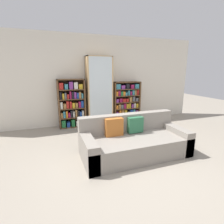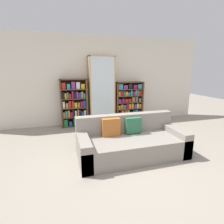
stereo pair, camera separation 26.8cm
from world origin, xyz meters
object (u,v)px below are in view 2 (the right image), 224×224
Objects in this scene: bookshelf_left at (74,103)px; wine_bottle at (131,124)px; bookshelf_right at (129,102)px; couch at (131,142)px; display_cabinet at (102,91)px.

bookshelf_left is 4.17× the size of wine_bottle.
bookshelf_left reaches higher than bookshelf_right.
couch is 1.60× the size of bookshelf_right.
display_cabinet reaches higher than bookshelf_right.
display_cabinet is 6.07× the size of wine_bottle.
couch is at bearing -88.10° from display_cabinet.
bookshelf_right is at bearing -0.00° from bookshelf_left.
bookshelf_right is (0.91, 0.02, -0.38)m from display_cabinet.
wine_bottle is (-0.22, -0.79, -0.51)m from bookshelf_right.
couch is at bearing -113.23° from wine_bottle.
bookshelf_left is 1.76m from bookshelf_right.
wine_bottle is (0.62, 1.45, -0.12)m from couch.
bookshelf_left is 0.69× the size of display_cabinet.
bookshelf_right reaches higher than couch.
wine_bottle is at bearing -27.00° from bookshelf_left.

